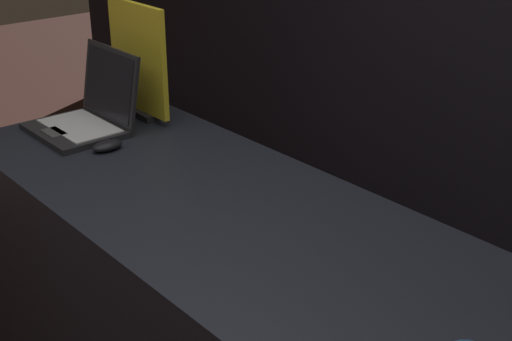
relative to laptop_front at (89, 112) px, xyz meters
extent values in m
cube|color=black|center=(0.00, -0.06, -0.05)|extent=(0.33, 0.25, 0.02)
cube|color=#B7B7B7|center=(0.00, -0.04, -0.04)|extent=(0.29, 0.18, 0.00)
cube|color=#3F3F42|center=(0.00, -0.13, -0.04)|extent=(0.09, 0.06, 0.00)
cube|color=black|center=(0.00, 0.09, 0.08)|extent=(0.33, 0.06, 0.25)
cube|color=black|center=(0.00, 0.08, 0.08)|extent=(0.30, 0.04, 0.22)
ellipsoid|color=black|center=(0.21, -0.05, -0.05)|extent=(0.06, 0.10, 0.03)
cube|color=black|center=(0.00, 0.21, -0.05)|extent=(0.18, 0.07, 0.02)
cube|color=gold|center=(0.00, 0.21, 0.15)|extent=(0.33, 0.02, 0.39)
camera|label=1|loc=(2.13, -1.07, 0.82)|focal=50.00mm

